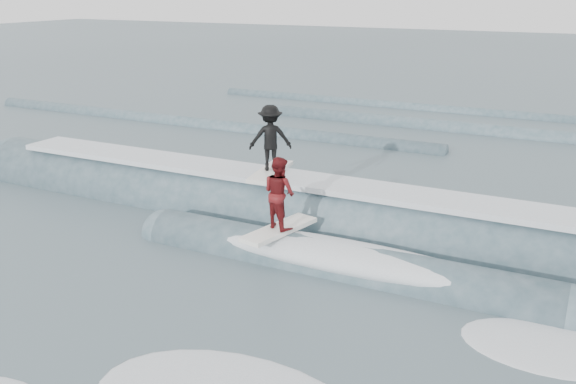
% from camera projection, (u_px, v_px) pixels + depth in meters
% --- Properties ---
extents(ground, '(160.00, 160.00, 0.00)m').
position_uv_depth(ground, '(176.00, 318.00, 11.57)').
color(ground, '#374A50').
rests_on(ground, ground).
extents(breaking_wave, '(22.56, 3.88, 2.19)m').
position_uv_depth(breaking_wave, '(311.00, 228.00, 15.78)').
color(breaking_wave, '#354F59').
rests_on(breaking_wave, ground).
extents(surfer_black, '(1.23, 2.06, 1.75)m').
position_uv_depth(surfer_black, '(270.00, 141.00, 16.05)').
color(surfer_black, white).
rests_on(surfer_black, ground).
extents(surfer_red, '(0.99, 2.07, 1.69)m').
position_uv_depth(surfer_red, '(279.00, 198.00, 13.78)').
color(surfer_red, white).
rests_on(surfer_red, ground).
extents(far_swells, '(34.57, 8.65, 0.80)m').
position_uv_depth(far_swells, '(382.00, 125.00, 27.48)').
color(far_swells, '#354F59').
rests_on(far_swells, ground).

